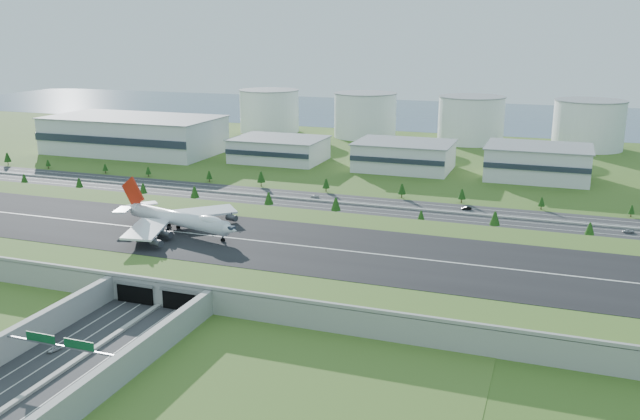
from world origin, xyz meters
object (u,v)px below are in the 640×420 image
(boeing_747, at_px, (178,218))
(car_5, at_px, (466,208))
(car_2, at_px, (141,343))
(fuel_tank_a, at_px, (269,111))
(car_6, at_px, (628,231))
(car_4, at_px, (131,186))
(car_7, at_px, (315,196))
(car_0, at_px, (54,349))

(boeing_747, bearing_deg, car_5, 60.57)
(car_2, relative_size, car_5, 1.10)
(fuel_tank_a, bearing_deg, car_6, -39.67)
(car_2, xyz_separation_m, car_5, (65.56, 178.97, 0.06))
(car_2, relative_size, car_4, 1.27)
(fuel_tank_a, xyz_separation_m, boeing_747, (96.87, -309.05, -3.99))
(car_4, xyz_separation_m, car_7, (104.36, 12.65, -0.05))
(car_7, bearing_deg, car_2, 2.06)
(boeing_747, bearing_deg, fuel_tank_a, 121.99)
(car_5, bearing_deg, boeing_747, -65.42)
(car_6, bearing_deg, car_2, 123.52)
(car_6, relative_size, car_7, 1.11)
(car_0, relative_size, car_5, 0.86)
(boeing_747, distance_m, car_4, 122.29)
(car_0, distance_m, car_7, 188.65)
(boeing_747, height_order, car_5, boeing_747)
(car_6, height_order, car_7, car_6)
(car_4, height_order, car_6, car_4)
(car_0, height_order, car_4, car_4)
(car_7, bearing_deg, car_0, -4.30)
(car_2, bearing_deg, car_5, -118.98)
(fuel_tank_a, relative_size, car_5, 10.46)
(boeing_747, xyz_separation_m, car_4, (-83.76, 88.19, -12.69))
(fuel_tank_a, xyz_separation_m, car_2, (130.39, -385.50, -16.65))
(car_4, relative_size, car_6, 0.82)
(car_6, bearing_deg, boeing_747, 100.55)
(car_0, xyz_separation_m, car_4, (-97.15, 175.86, 0.00))
(car_2, bearing_deg, car_7, -94.69)
(boeing_747, bearing_deg, car_2, -51.74)
(boeing_747, height_order, car_7, boeing_747)
(car_5, bearing_deg, car_2, -41.51)
(car_0, xyz_separation_m, car_2, (20.13, 11.22, 0.03))
(car_2, distance_m, car_7, 177.77)
(boeing_747, relative_size, car_4, 14.85)
(fuel_tank_a, height_order, car_2, fuel_tank_a)
(car_4, height_order, car_5, car_5)
(car_2, bearing_deg, car_0, 20.27)
(fuel_tank_a, xyz_separation_m, car_4, (13.11, -220.86, -16.68))
(car_4, bearing_deg, boeing_747, -127.80)
(boeing_747, xyz_separation_m, car_5, (99.08, 102.52, -12.60))
(car_5, bearing_deg, car_7, -110.17)
(car_0, height_order, car_2, car_2)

